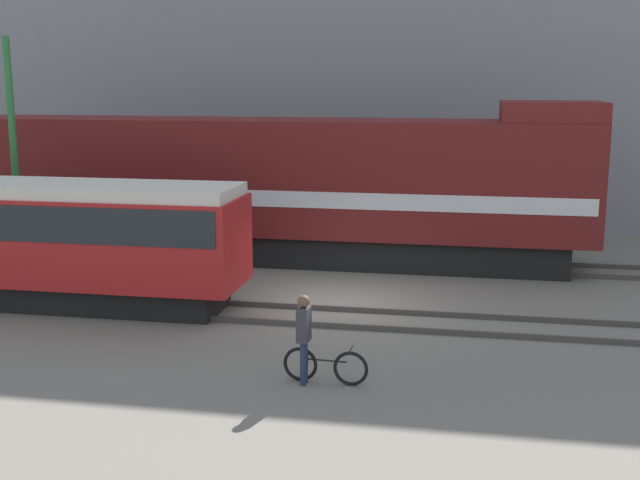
# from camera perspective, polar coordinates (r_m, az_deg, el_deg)

# --- Properties ---
(ground_plane) EXTENTS (120.00, 120.00, 0.00)m
(ground_plane) POSITION_cam_1_polar(r_m,az_deg,el_deg) (21.37, 1.25, -4.53)
(ground_plane) COLOR slate
(track_near) EXTENTS (60.00, 1.50, 0.14)m
(track_near) POSITION_cam_1_polar(r_m,az_deg,el_deg) (19.97, 0.56, -5.47)
(track_near) COLOR #47423D
(track_near) RESTS_ON ground
(track_far) EXTENTS (60.00, 1.51, 0.14)m
(track_far) POSITION_cam_1_polar(r_m,az_deg,el_deg) (25.96, 3.00, -1.51)
(track_far) COLOR #47423D
(track_far) RESTS_ON ground
(building_backdrop) EXTENTS (49.46, 6.00, 14.25)m
(building_backdrop) POSITION_cam_1_polar(r_m,az_deg,el_deg) (34.46, 5.25, 13.45)
(building_backdrop) COLOR gray
(building_backdrop) RESTS_ON ground
(freight_locomotive) EXTENTS (20.32, 3.04, 5.20)m
(freight_locomotive) POSITION_cam_1_polar(r_m,az_deg,el_deg) (26.06, -3.14, 3.79)
(freight_locomotive) COLOR black
(freight_locomotive) RESTS_ON ground
(streetcar) EXTENTS (9.13, 2.54, 3.24)m
(streetcar) POSITION_cam_1_polar(r_m,az_deg,el_deg) (21.76, -17.40, 0.25)
(streetcar) COLOR black
(streetcar) RESTS_ON ground
(bicycle) EXTENTS (1.71, 0.44, 0.76)m
(bicycle) POSITION_cam_1_polar(r_m,az_deg,el_deg) (15.85, 0.38, -8.96)
(bicycle) COLOR black
(bicycle) RESTS_ON ground
(person) EXTENTS (0.24, 0.37, 1.80)m
(person) POSITION_cam_1_polar(r_m,az_deg,el_deg) (15.56, -1.16, -6.42)
(person) COLOR #232D4C
(person) RESTS_ON ground
(utility_pole_left) EXTENTS (0.21, 0.21, 7.10)m
(utility_pole_left) POSITION_cam_1_polar(r_m,az_deg,el_deg) (25.87, -20.91, 5.52)
(utility_pole_left) COLOR #2D7238
(utility_pole_left) RESTS_ON ground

